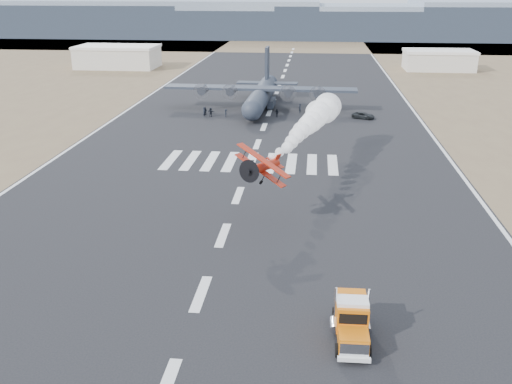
% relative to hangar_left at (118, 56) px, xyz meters
% --- Properties ---
extents(scrub_far, '(500.00, 80.00, 0.00)m').
position_rel_hangar_left_xyz_m(scrub_far, '(52.00, 85.00, -3.41)').
color(scrub_far, brown).
rests_on(scrub_far, ground).
extents(runway_markings, '(60.00, 260.00, 0.01)m').
position_rel_hangar_left_xyz_m(runway_markings, '(52.00, -85.00, -3.40)').
color(runway_markings, silver).
rests_on(runway_markings, ground).
extents(ridge_seg_b, '(150.00, 50.00, 15.00)m').
position_rel_hangar_left_xyz_m(ridge_seg_b, '(-78.00, 115.00, 4.09)').
color(ridge_seg_b, slate).
rests_on(ridge_seg_b, ground).
extents(ridge_seg_c, '(150.00, 50.00, 17.00)m').
position_rel_hangar_left_xyz_m(ridge_seg_c, '(-13.00, 115.00, 5.09)').
color(ridge_seg_c, slate).
rests_on(ridge_seg_c, ground).
extents(ridge_seg_d, '(150.00, 50.00, 13.00)m').
position_rel_hangar_left_xyz_m(ridge_seg_d, '(52.00, 115.00, 3.09)').
color(ridge_seg_d, slate).
rests_on(ridge_seg_d, ground).
extents(ridge_seg_e, '(150.00, 50.00, 15.00)m').
position_rel_hangar_left_xyz_m(ridge_seg_e, '(117.00, 115.00, 4.09)').
color(ridge_seg_e, slate).
rests_on(ridge_seg_e, ground).
extents(hangar_left, '(24.50, 14.50, 6.70)m').
position_rel_hangar_left_xyz_m(hangar_left, '(0.00, 0.00, 0.00)').
color(hangar_left, beige).
rests_on(hangar_left, ground).
extents(hangar_right, '(20.50, 12.50, 5.90)m').
position_rel_hangar_left_xyz_m(hangar_right, '(98.00, 5.00, -0.40)').
color(hangar_right, beige).
rests_on(hangar_right, ground).
extents(semi_truck, '(2.58, 7.34, 3.29)m').
position_rel_hangar_left_xyz_m(semi_truck, '(64.27, -138.16, -1.79)').
color(semi_truck, black).
rests_on(semi_truck, ground).
extents(aerobatic_biplane, '(6.24, 6.23, 4.13)m').
position_rel_hangar_left_xyz_m(aerobatic_biplane, '(55.82, -117.34, 3.08)').
color(aerobatic_biplane, '#A31A0A').
extents(smoke_trail, '(9.02, 30.32, 4.22)m').
position_rel_hangar_left_xyz_m(smoke_trail, '(61.68, -92.37, 3.29)').
color(smoke_trail, white).
extents(transport_aircraft, '(39.59, 32.62, 11.45)m').
position_rel_hangar_left_xyz_m(transport_aircraft, '(49.93, -56.07, -0.46)').
color(transport_aircraft, '#1F252F').
rests_on(transport_aircraft, ground).
extents(support_vehicle, '(4.81, 3.35, 1.22)m').
position_rel_hangar_left_xyz_m(support_vehicle, '(70.60, -64.31, -2.80)').
color(support_vehicle, black).
rests_on(support_vehicle, ground).
extents(crew_a, '(0.78, 0.85, 1.88)m').
position_rel_hangar_left_xyz_m(crew_a, '(58.17, -60.53, -2.47)').
color(crew_a, black).
rests_on(crew_a, ground).
extents(crew_b, '(0.69, 0.91, 1.67)m').
position_rel_hangar_left_xyz_m(crew_b, '(48.78, -64.33, -2.57)').
color(crew_b, black).
rests_on(crew_b, ground).
extents(crew_c, '(0.51, 1.04, 1.58)m').
position_rel_hangar_left_xyz_m(crew_c, '(43.89, -65.71, -2.62)').
color(crew_c, black).
rests_on(crew_c, ground).
extents(crew_d, '(1.04, 0.90, 1.59)m').
position_rel_hangar_left_xyz_m(crew_d, '(53.80, -64.40, -2.61)').
color(crew_d, black).
rests_on(crew_d, ground).
extents(crew_e, '(0.83, 0.92, 1.61)m').
position_rel_hangar_left_xyz_m(crew_e, '(39.29, -64.25, -2.60)').
color(crew_e, black).
rests_on(crew_e, ground).
extents(crew_f, '(1.74, 1.23, 1.81)m').
position_rel_hangar_left_xyz_m(crew_f, '(40.80, -65.47, -2.50)').
color(crew_f, black).
rests_on(crew_f, ground).
extents(crew_g, '(0.66, 0.72, 1.59)m').
position_rel_hangar_left_xyz_m(crew_g, '(39.62, -65.77, -2.61)').
color(crew_g, black).
rests_on(crew_g, ground).
extents(crew_h, '(0.88, 0.76, 1.55)m').
position_rel_hangar_left_xyz_m(crew_h, '(39.51, -64.28, -2.63)').
color(crew_h, black).
rests_on(crew_h, ground).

